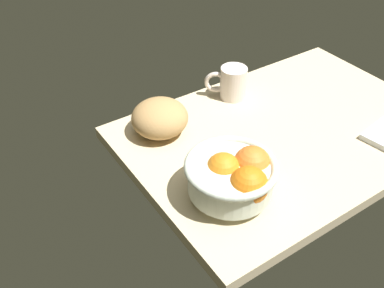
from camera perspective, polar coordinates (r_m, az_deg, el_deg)
name	(u,v)px	position (r cm, az deg, el deg)	size (l,w,h in cm)	color
ground_plane	(286,134)	(113.80, 12.01, 1.28)	(79.22, 54.40, 3.00)	#CDB991
fruit_bowl	(235,176)	(89.35, 5.52, -4.07)	(18.99, 18.99, 10.63)	silver
bread_loaf	(160,118)	(107.19, -4.18, 3.38)	(13.91, 13.73, 8.60)	tan
mug	(232,83)	(120.83, 5.15, 7.88)	(10.14, 8.85, 8.82)	silver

